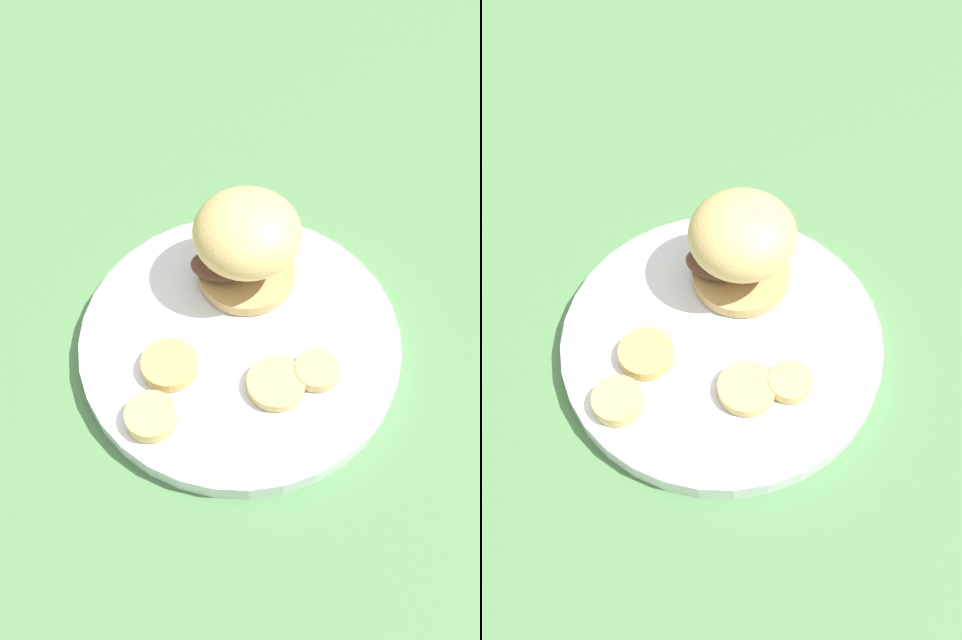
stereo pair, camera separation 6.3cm
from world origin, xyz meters
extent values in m
plane|color=#4C7A47|center=(0.00, 0.00, 0.00)|extent=(4.00, 4.00, 0.00)
cylinder|color=white|center=(0.00, 0.00, 0.01)|extent=(0.28, 0.28, 0.02)
torus|color=white|center=(0.00, 0.00, 0.02)|extent=(0.28, 0.28, 0.01)
cylinder|color=tan|center=(0.04, 0.05, 0.03)|extent=(0.09, 0.09, 0.01)
ellipsoid|color=#563323|center=(0.02, 0.06, 0.04)|extent=(0.06, 0.06, 0.02)
ellipsoid|color=brown|center=(0.05, 0.05, 0.04)|extent=(0.05, 0.05, 0.02)
ellipsoid|color=brown|center=(0.05, 0.04, 0.04)|extent=(0.03, 0.03, 0.02)
ellipsoid|color=brown|center=(0.07, 0.06, 0.04)|extent=(0.05, 0.06, 0.02)
ellipsoid|color=#DBB26B|center=(0.04, 0.05, 0.08)|extent=(0.09, 0.09, 0.06)
cylinder|color=tan|center=(-0.07, 0.01, 0.03)|extent=(0.05, 0.05, 0.01)
cylinder|color=#DBB766|center=(-0.11, -0.02, 0.03)|extent=(0.04, 0.04, 0.01)
cylinder|color=#DBB766|center=(0.03, -0.07, 0.03)|extent=(0.04, 0.04, 0.01)
cylinder|color=#DBB766|center=(-0.01, -0.06, 0.02)|extent=(0.05, 0.05, 0.01)
camera|label=1|loc=(-0.21, -0.28, 0.57)|focal=42.00mm
camera|label=2|loc=(-0.16, -0.32, 0.57)|focal=42.00mm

